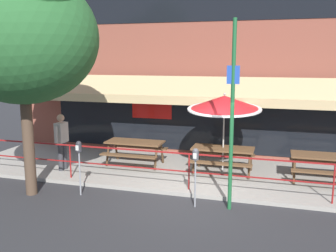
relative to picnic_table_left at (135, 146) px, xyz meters
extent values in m
plane|color=#2D2D30|center=(2.17, -2.06, -0.71)|extent=(120.00, 120.00, 0.00)
cube|color=#9E998E|center=(2.17, -0.06, -0.66)|extent=(15.00, 4.00, 0.10)
cube|color=brown|center=(2.17, 2.19, 3.02)|extent=(15.00, 0.50, 7.46)
cube|color=black|center=(2.17, 1.93, 0.64)|extent=(12.00, 0.02, 2.30)
cube|color=red|center=(-0.08, 1.91, 0.94)|extent=(1.50, 0.02, 0.70)
cube|color=tan|center=(2.17, 1.39, 1.79)|extent=(13.80, 0.92, 0.70)
cube|color=tan|center=(2.17, 0.88, 1.39)|extent=(13.80, 0.08, 0.28)
cylinder|color=maroon|center=(-1.28, -1.76, -0.13)|extent=(0.04, 0.04, 0.95)
cylinder|color=maroon|center=(2.17, -1.76, -0.13)|extent=(0.04, 0.04, 0.95)
cylinder|color=maroon|center=(5.62, -1.76, -0.13)|extent=(0.04, 0.04, 0.95)
cube|color=maroon|center=(2.17, -1.76, 0.34)|extent=(13.80, 0.04, 0.04)
cube|color=maroon|center=(2.17, -1.76, -0.13)|extent=(13.80, 0.03, 0.03)
cube|color=brown|center=(0.00, 0.00, 0.13)|extent=(1.80, 0.80, 0.05)
cube|color=brown|center=(0.00, -0.58, -0.17)|extent=(1.80, 0.26, 0.04)
cube|color=brown|center=(0.00, 0.58, -0.17)|extent=(1.80, 0.26, 0.04)
cylinder|color=#48311E|center=(0.80, -0.32, -0.24)|extent=(0.07, 0.30, 0.73)
cylinder|color=#48311E|center=(0.80, 0.32, -0.24)|extent=(0.07, 0.30, 0.73)
cylinder|color=#48311E|center=(-0.80, -0.32, -0.24)|extent=(0.07, 0.30, 0.73)
cylinder|color=#48311E|center=(-0.80, 0.32, -0.24)|extent=(0.07, 0.30, 0.73)
cube|color=brown|center=(2.80, -0.08, 0.13)|extent=(1.80, 0.80, 0.05)
cube|color=brown|center=(2.80, -0.66, -0.17)|extent=(1.80, 0.26, 0.04)
cube|color=brown|center=(2.80, 0.50, -0.17)|extent=(1.80, 0.26, 0.04)
cylinder|color=#48311E|center=(3.60, -0.40, -0.24)|extent=(0.07, 0.30, 0.73)
cylinder|color=#48311E|center=(3.60, 0.24, -0.24)|extent=(0.07, 0.30, 0.73)
cylinder|color=#48311E|center=(2.00, -0.40, -0.24)|extent=(0.07, 0.30, 0.73)
cylinder|color=#48311E|center=(2.00, 0.24, -0.24)|extent=(0.07, 0.30, 0.73)
cube|color=brown|center=(5.61, -0.16, 0.13)|extent=(1.80, 0.80, 0.05)
cube|color=brown|center=(5.61, -0.74, -0.17)|extent=(1.80, 0.26, 0.04)
cube|color=brown|center=(5.61, 0.42, -0.17)|extent=(1.80, 0.26, 0.04)
cylinder|color=#48311E|center=(4.81, -0.48, -0.24)|extent=(0.07, 0.30, 0.73)
cylinder|color=#48311E|center=(4.81, 0.16, -0.24)|extent=(0.07, 0.30, 0.73)
cylinder|color=#B7B2A8|center=(2.80, -0.03, 0.54)|extent=(0.04, 0.04, 2.30)
cone|color=red|center=(2.80, -0.03, 1.49)|extent=(2.10, 2.12, 0.55)
cylinder|color=white|center=(2.80, -0.03, 1.30)|extent=(2.14, 2.14, 0.20)
sphere|color=#B7B2A8|center=(2.80, -0.03, 1.73)|extent=(0.07, 0.07, 0.07)
cylinder|color=#333338|center=(-1.93, -1.23, -0.18)|extent=(0.15, 0.15, 0.86)
cylinder|color=#333338|center=(-1.92, -1.03, -0.18)|extent=(0.15, 0.15, 0.86)
cube|color=#B2ADA3|center=(-1.92, -1.13, 0.55)|extent=(0.26, 0.41, 0.60)
cylinder|color=#B2ADA3|center=(-1.93, -1.39, 0.52)|extent=(0.10, 0.10, 0.54)
cylinder|color=#B2ADA3|center=(-1.91, -0.87, 0.52)|extent=(0.10, 0.10, 0.54)
sphere|color=tan|center=(-1.92, -1.13, 0.99)|extent=(0.22, 0.22, 0.22)
cylinder|color=gray|center=(-0.46, -2.68, -0.13)|extent=(0.04, 0.04, 1.15)
cylinder|color=#2D2D33|center=(-0.46, -2.68, 0.54)|extent=(0.15, 0.15, 0.20)
sphere|color=#2D2D33|center=(-0.46, -2.68, 0.64)|extent=(0.14, 0.14, 0.14)
cube|color=silver|center=(-0.46, -2.76, 0.55)|extent=(0.08, 0.01, 0.13)
cylinder|color=gray|center=(2.52, -2.61, -0.13)|extent=(0.04, 0.04, 1.15)
cylinder|color=#4C4C51|center=(2.52, -2.61, 0.54)|extent=(0.15, 0.15, 0.20)
sphere|color=#4C4C51|center=(2.52, -2.61, 0.64)|extent=(0.14, 0.14, 0.14)
cube|color=silver|center=(2.52, -2.69, 0.55)|extent=(0.08, 0.01, 0.13)
cylinder|color=#1E6033|center=(3.31, -2.51, 1.45)|extent=(0.09, 0.09, 4.31)
cube|color=blue|center=(3.31, -2.53, 2.40)|extent=(0.28, 0.02, 0.40)
cylinder|color=brown|center=(-1.72, -2.96, 0.65)|extent=(0.28, 0.28, 2.72)
ellipsoid|color=#28602D|center=(-1.72, -2.96, 3.24)|extent=(3.77, 3.40, 3.21)
camera|label=1|loc=(4.25, -10.81, 2.76)|focal=40.00mm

